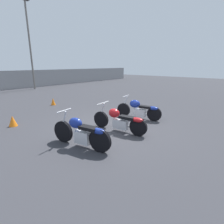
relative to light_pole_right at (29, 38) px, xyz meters
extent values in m
plane|color=#38383D|center=(-3.48, -12.94, -4.69)|extent=(60.00, 60.00, 0.00)
cylinder|color=slate|center=(0.00, 0.00, -0.79)|extent=(0.16, 0.16, 7.80)
cylinder|color=black|center=(-5.36, -12.60, -4.35)|extent=(0.23, 0.69, 0.68)
cylinder|color=black|center=(-5.10, -13.93, -4.35)|extent=(0.23, 0.69, 0.68)
cube|color=silver|center=(-5.22, -13.33, -4.38)|extent=(0.29, 0.52, 0.37)
ellipsoid|color=navy|center=(-5.26, -13.10, -3.98)|extent=(0.35, 0.49, 0.32)
cube|color=black|center=(-5.17, -13.56, -4.06)|extent=(0.34, 0.60, 0.10)
ellipsoid|color=navy|center=(-5.11, -13.88, -4.08)|extent=(0.28, 0.47, 0.16)
cylinder|color=silver|center=(-5.34, -12.70, -3.66)|extent=(0.58, 0.15, 0.04)
cylinder|color=silver|center=(-5.35, -12.65, -4.00)|extent=(0.10, 0.27, 0.67)
cylinder|color=silver|center=(-5.07, -13.44, -4.45)|extent=(0.18, 0.56, 0.07)
cylinder|color=black|center=(-3.64, -12.57, -4.38)|extent=(0.18, 0.63, 0.62)
cylinder|color=black|center=(-3.44, -14.12, -4.38)|extent=(0.18, 0.63, 0.62)
cube|color=silver|center=(-3.53, -13.43, -4.41)|extent=(0.27, 0.58, 0.34)
ellipsoid|color=red|center=(-3.56, -13.16, -4.03)|extent=(0.34, 0.47, 0.33)
cube|color=black|center=(-3.50, -13.69, -4.12)|extent=(0.31, 0.58, 0.10)
ellipsoid|color=red|center=(-3.45, -14.08, -4.13)|extent=(0.25, 0.46, 0.16)
cylinder|color=silver|center=(-3.62, -12.67, -3.72)|extent=(0.73, 0.13, 0.04)
cylinder|color=silver|center=(-3.63, -12.62, -4.05)|extent=(0.08, 0.26, 0.64)
cylinder|color=silver|center=(-3.39, -13.57, -4.47)|extent=(0.14, 0.57, 0.07)
cylinder|color=black|center=(-1.88, -12.35, -4.38)|extent=(0.21, 0.63, 0.62)
cylinder|color=black|center=(-1.62, -13.78, -4.38)|extent=(0.21, 0.63, 0.62)
cube|color=silver|center=(-1.74, -13.13, -4.41)|extent=(0.29, 0.55, 0.34)
ellipsoid|color=navy|center=(-1.78, -12.89, -4.03)|extent=(0.38, 0.53, 0.35)
cube|color=black|center=(-1.69, -13.38, -4.12)|extent=(0.33, 0.55, 0.10)
ellipsoid|color=navy|center=(-1.63, -13.73, -4.13)|extent=(0.28, 0.47, 0.16)
cylinder|color=silver|center=(-1.86, -12.44, -3.72)|extent=(0.59, 0.14, 0.04)
cylinder|color=silver|center=(-1.87, -12.39, -4.05)|extent=(0.09, 0.26, 0.64)
cylinder|color=silver|center=(-1.59, -13.26, -4.47)|extent=(0.17, 0.59, 0.07)
cone|color=orange|center=(-5.81, -9.84, -4.48)|extent=(0.32, 0.32, 0.42)
cone|color=orange|center=(-2.73, -7.73, -4.48)|extent=(0.26, 0.26, 0.42)
camera|label=1|loc=(-8.25, -17.04, -2.33)|focal=28.00mm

